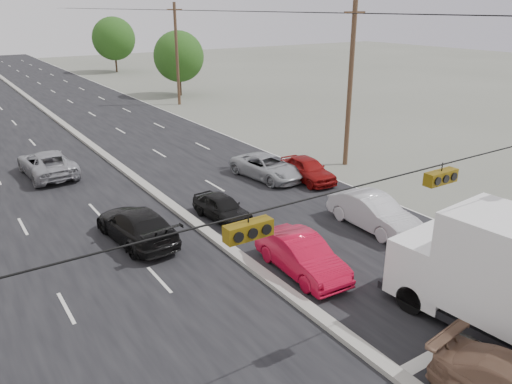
# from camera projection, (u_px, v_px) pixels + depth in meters

# --- Properties ---
(ground) EXTENTS (200.00, 200.00, 0.00)m
(ground) POSITION_uv_depth(u_px,v_px,m) (382.00, 367.00, 14.23)
(ground) COLOR #606356
(ground) RESTS_ON ground
(road_surface) EXTENTS (20.00, 160.00, 0.02)m
(road_surface) POSITION_uv_depth(u_px,v_px,m) (86.00, 142.00, 37.68)
(road_surface) COLOR black
(road_surface) RESTS_ON ground
(center_median) EXTENTS (0.50, 160.00, 0.20)m
(center_median) POSITION_uv_depth(u_px,v_px,m) (85.00, 141.00, 37.65)
(center_median) COLOR gray
(center_median) RESTS_ON ground
(utility_pole_right_b) EXTENTS (1.60, 0.30, 10.00)m
(utility_pole_right_b) POSITION_uv_depth(u_px,v_px,m) (350.00, 85.00, 30.60)
(utility_pole_right_b) COLOR #422D1E
(utility_pole_right_b) RESTS_ON ground
(utility_pole_right_c) EXTENTS (1.60, 0.30, 10.00)m
(utility_pole_right_c) POSITION_uv_depth(u_px,v_px,m) (177.00, 54.00, 50.15)
(utility_pole_right_c) COLOR #422D1E
(utility_pole_right_c) RESTS_ON ground
(traffic_signals) EXTENTS (25.00, 0.30, 0.54)m
(traffic_signals) POSITION_uv_depth(u_px,v_px,m) (438.00, 176.00, 13.02)
(traffic_signals) COLOR black
(traffic_signals) RESTS_ON ground
(tree_right_mid) EXTENTS (5.60, 5.60, 7.14)m
(tree_right_mid) POSITION_uv_depth(u_px,v_px,m) (179.00, 56.00, 55.62)
(tree_right_mid) COLOR #382619
(tree_right_mid) RESTS_ON ground
(tree_right_far) EXTENTS (6.40, 6.40, 8.16)m
(tree_right_far) POSITION_uv_depth(u_px,v_px,m) (114.00, 39.00, 75.46)
(tree_right_far) COLOR #382619
(tree_right_far) RESTS_ON ground
(red_sedan) EXTENTS (1.80, 4.57, 1.48)m
(red_sedan) POSITION_uv_depth(u_px,v_px,m) (302.00, 256.00, 19.00)
(red_sedan) COLOR #B90B29
(red_sedan) RESTS_ON ground
(queue_car_a) EXTENTS (1.74, 3.73, 1.23)m
(queue_car_a) POSITION_uv_depth(u_px,v_px,m) (222.00, 208.00, 23.81)
(queue_car_a) COLOR black
(queue_car_a) RESTS_ON ground
(queue_car_b) EXTENTS (1.80, 4.79, 1.56)m
(queue_car_b) POSITION_uv_depth(u_px,v_px,m) (373.00, 213.00, 22.83)
(queue_car_b) COLOR #BCBCBE
(queue_car_b) RESTS_ON ground
(queue_car_c) EXTENTS (2.91, 5.18, 1.37)m
(queue_car_c) POSITION_uv_depth(u_px,v_px,m) (267.00, 167.00, 29.54)
(queue_car_c) COLOR #9DA0A4
(queue_car_c) RESTS_ON ground
(queue_car_e) EXTENTS (1.98, 4.28, 1.42)m
(queue_car_e) POSITION_uv_depth(u_px,v_px,m) (307.00, 169.00, 29.06)
(queue_car_e) COLOR maroon
(queue_car_e) RESTS_ON ground
(oncoming_near) EXTENTS (2.50, 5.28, 1.49)m
(oncoming_near) POSITION_uv_depth(u_px,v_px,m) (137.00, 226.00, 21.57)
(oncoming_near) COLOR black
(oncoming_near) RESTS_ON ground
(oncoming_far) EXTENTS (2.78, 5.63, 1.54)m
(oncoming_far) POSITION_uv_depth(u_px,v_px,m) (47.00, 164.00, 29.91)
(oncoming_far) COLOR #929399
(oncoming_far) RESTS_ON ground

